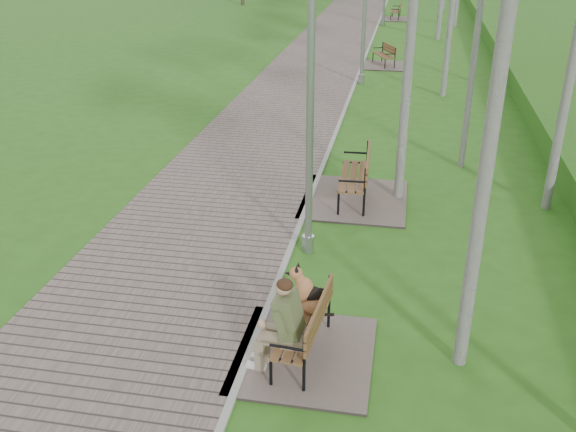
% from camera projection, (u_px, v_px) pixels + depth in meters
% --- Properties ---
extents(ground, '(120.00, 120.00, 0.00)m').
position_uv_depth(ground, '(229.00, 409.00, 7.46)').
color(ground, '#2E5E1B').
rests_on(ground, ground).
extents(walkway, '(3.50, 67.00, 0.04)m').
position_uv_depth(walkway, '(325.00, 52.00, 26.87)').
color(walkway, '#665752').
rests_on(walkway, ground).
extents(kerb, '(0.10, 67.00, 0.05)m').
position_uv_depth(kerb, '(367.00, 53.00, 26.57)').
color(kerb, '#999993').
rests_on(kerb, ground).
extents(bench_main, '(1.76, 1.96, 1.54)m').
position_uv_depth(bench_main, '(297.00, 330.00, 8.14)').
color(bench_main, '#665752').
rests_on(bench_main, ground).
extents(bench_second, '(2.06, 2.29, 1.26)m').
position_uv_depth(bench_second, '(353.00, 189.00, 12.81)').
color(bench_second, '#665752').
rests_on(bench_second, ground).
extents(bench_third, '(1.61, 1.79, 0.99)m').
position_uv_depth(bench_third, '(384.00, 61.00, 24.29)').
color(bench_third, '#665752').
rests_on(bench_third, ground).
extents(bench_far, '(1.75, 1.94, 1.07)m').
position_uv_depth(bench_far, '(395.00, 16.00, 35.18)').
color(bench_far, '#665752').
rests_on(bench_far, ground).
extents(lamp_post_near, '(0.20, 0.20, 5.22)m').
position_uv_depth(lamp_post_near, '(310.00, 113.00, 9.91)').
color(lamp_post_near, gray).
rests_on(lamp_post_near, ground).
extents(lamp_post_second, '(0.22, 0.22, 5.61)m').
position_uv_depth(lamp_post_second, '(365.00, 3.00, 20.71)').
color(lamp_post_second, gray).
rests_on(lamp_post_second, ground).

